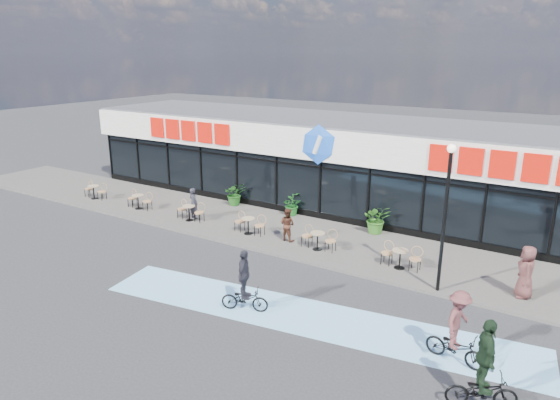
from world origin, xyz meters
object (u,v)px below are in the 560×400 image
at_px(potted_plant_left, 235,194).
at_px(cyclist_b, 457,332).
at_px(patron_right, 287,224).
at_px(cyclist_a, 484,373).
at_px(potted_plant_right, 377,219).
at_px(pedestrian_a, 526,272).
at_px(potted_plant_mid, 291,205).
at_px(patron_left, 194,203).
at_px(lamp_post, 446,206).
at_px(bistro_set_0, 95,190).

height_order(potted_plant_left, cyclist_b, cyclist_b).
xyz_separation_m(patron_right, cyclist_a, (9.23, -6.56, 0.09)).
distance_m(potted_plant_right, pedestrian_a, 7.18).
height_order(patron_right, cyclist_a, cyclist_a).
bearing_deg(potted_plant_mid, pedestrian_a, -16.83).
bearing_deg(patron_left, potted_plant_right, -144.86).
height_order(lamp_post, potted_plant_left, lamp_post).
relative_size(potted_plant_right, patron_left, 0.87).
height_order(bistro_set_0, patron_right, patron_right).
bearing_deg(pedestrian_a, patron_left, -107.58).
bearing_deg(bistro_set_0, cyclist_a, -16.52).
height_order(potted_plant_mid, cyclist_b, cyclist_b).
distance_m(bistro_set_0, patron_left, 7.01).
relative_size(lamp_post, patron_left, 3.29).
height_order(patron_left, pedestrian_a, pedestrian_a).
bearing_deg(lamp_post, patron_left, 173.40).
distance_m(potted_plant_left, patron_left, 2.88).
height_order(bistro_set_0, cyclist_b, cyclist_b).
bearing_deg(potted_plant_mid, potted_plant_left, -178.47).
distance_m(bistro_set_0, potted_plant_mid, 11.24).
height_order(potted_plant_right, patron_left, patron_left).
xyz_separation_m(patron_right, pedestrian_a, (9.37, -0.26, 0.18)).
relative_size(patron_right, pedestrian_a, 0.80).
bearing_deg(bistro_set_0, cyclist_b, -13.40).
height_order(lamp_post, patron_left, lamp_post).
bearing_deg(potted_plant_right, potted_plant_left, 179.48).
xyz_separation_m(bistro_set_0, cyclist_a, (21.65, -6.42, 0.36)).
relative_size(bistro_set_0, pedestrian_a, 0.85).
bearing_deg(patron_left, potted_plant_left, -80.61).
xyz_separation_m(bistro_set_0, potted_plant_mid, (10.77, 3.21, 0.09)).
bearing_deg(patron_right, patron_left, 2.55).
bearing_deg(potted_plant_mid, lamp_post, -27.22).
bearing_deg(pedestrian_a, cyclist_b, -28.73).
bearing_deg(bistro_set_0, lamp_post, -3.42).
relative_size(pedestrian_a, cyclist_b, 0.87).
xyz_separation_m(potted_plant_mid, cyclist_a, (10.88, -9.63, 0.27)).
bearing_deg(cyclist_b, potted_plant_left, 148.90).
xyz_separation_m(patron_left, patron_right, (5.42, -0.13, -0.04)).
bearing_deg(bistro_set_0, patron_left, 2.16).
distance_m(bistro_set_0, cyclist_a, 22.59).
xyz_separation_m(lamp_post, potted_plant_right, (-3.89, 4.19, -2.35)).
distance_m(lamp_post, patron_left, 12.53).
bearing_deg(potted_plant_left, potted_plant_mid, 1.53).
relative_size(patron_left, pedestrian_a, 0.85).
bearing_deg(bistro_set_0, potted_plant_mid, 16.58).
bearing_deg(pedestrian_a, potted_plant_left, -118.73).
bearing_deg(pedestrian_a, lamp_post, -84.13).
bearing_deg(cyclist_a, potted_plant_left, 146.27).
bearing_deg(potted_plant_right, pedestrian_a, -26.21).
xyz_separation_m(potted_plant_left, patron_right, (5.05, -2.98, 0.11)).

